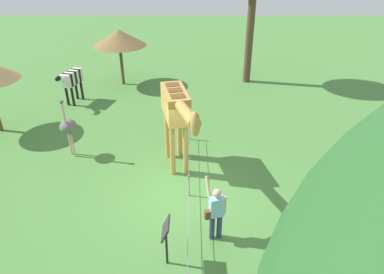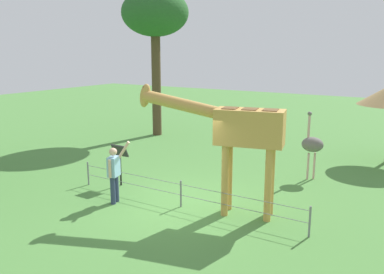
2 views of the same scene
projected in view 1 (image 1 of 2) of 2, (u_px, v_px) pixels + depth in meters
name	position (u px, v px, depth m)	size (l,w,h in m)	color
ground_plane	(186.00, 195.00, 10.78)	(60.00, 60.00, 0.00)	#4C843D
giraffe	(177.00, 111.00, 10.95)	(3.89, 1.31, 3.34)	#C69347
visitor	(216.00, 211.00, 8.82)	(0.58, 0.57, 1.76)	navy
zebra	(71.00, 80.00, 16.41)	(1.82, 0.78, 1.66)	black
ostrich	(68.00, 127.00, 12.24)	(0.70, 0.56, 2.25)	#CC9E93
shade_hut_near	(119.00, 38.00, 17.98)	(2.79, 2.79, 2.93)	brown
info_sign	(166.00, 234.00, 8.05)	(0.56, 0.21, 1.32)	black
wire_fence	(189.00, 185.00, 10.58)	(7.05, 0.05, 0.75)	slate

